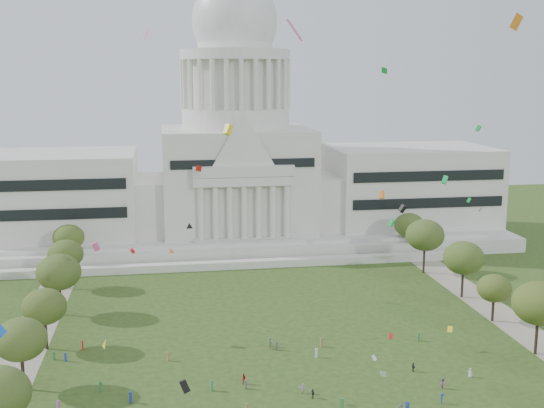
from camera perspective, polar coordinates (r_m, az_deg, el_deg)
name	(u,v)px	position (r m, az deg, el deg)	size (l,w,h in m)	color
capitol	(236,168)	(206.88, -3.00, 3.02)	(160.00, 64.50, 91.30)	silver
path_left	(21,359)	(132.88, -20.28, -12.04)	(8.00, 160.00, 0.04)	gray
path_right	(519,328)	(147.66, 19.99, -9.71)	(8.00, 160.00, 0.04)	gray
row_tree_l_2	(21,340)	(117.65, -20.29, -10.59)	(8.42, 8.42, 11.97)	black
row_tree_r_2	(539,303)	(132.48, 21.43, -7.75)	(9.55, 9.55, 13.58)	black
row_tree_l_3	(44,307)	(132.94, -18.51, -8.15)	(8.12, 8.12, 11.55)	black
row_tree_r_3	(494,288)	(147.51, 18.10, -6.72)	(7.01, 7.01, 9.98)	black
row_tree_l_4	(59,272)	(150.05, -17.41, -5.46)	(9.29, 9.29, 13.21)	black
row_tree_r_4	(464,258)	(160.46, 15.74, -4.37)	(9.19, 9.19, 13.06)	black
row_tree_l_5	(66,254)	(168.22, -16.89, -4.04)	(8.33, 8.33, 11.85)	black
row_tree_r_5	(425,235)	(177.74, 12.68, -2.56)	(9.82, 9.82, 13.96)	black
row_tree_l_6	(69,237)	(185.93, -16.66, -2.69)	(8.19, 8.19, 11.64)	black
row_tree_r_6	(409,225)	(195.22, 11.41, -1.75)	(8.42, 8.42, 11.97)	black
person_0	(470,373)	(122.42, 16.25, -13.40)	(0.78, 0.50, 1.59)	silver
person_2	(443,383)	(117.16, 14.14, -14.34)	(0.91, 0.56, 1.88)	#994C8C
person_4	(313,394)	(111.16, 3.43, -15.55)	(0.90, 0.49, 1.54)	#26262B
person_5	(303,389)	(112.49, 2.62, -15.17)	(1.55, 0.61, 1.67)	silver
person_8	(243,379)	(115.52, -2.41, -14.40)	(0.88, 0.54, 1.80)	#B21E1E
person_9	(442,398)	(112.45, 14.04, -15.50)	(1.09, 0.56, 1.68)	navy
person_10	(413,367)	(122.23, 11.74, -13.21)	(0.94, 0.52, 1.61)	#26262B
distant_crowd	(218,377)	(116.52, -4.53, -14.22)	(67.85, 33.82, 1.91)	navy
kite_swarm	(326,223)	(105.56, 4.58, -1.62)	(89.90, 99.53, 56.45)	green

